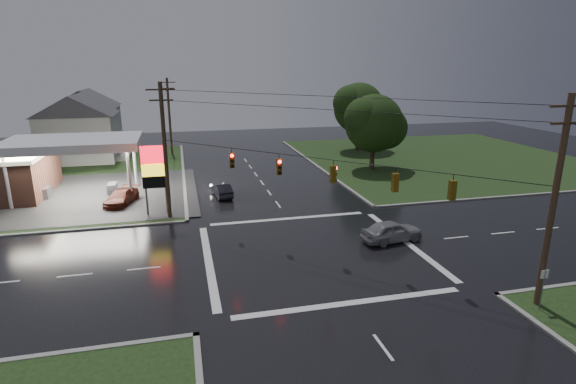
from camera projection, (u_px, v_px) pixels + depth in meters
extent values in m
plane|color=black|center=(313.00, 252.00, 30.48)|extent=(120.00, 120.00, 0.00)
cube|color=black|center=(16.00, 181.00, 48.87)|extent=(36.00, 36.00, 0.08)
cube|color=black|center=(442.00, 158.00, 60.67)|extent=(36.00, 36.00, 0.08)
cube|color=#2D2D2D|center=(57.00, 197.00, 42.74)|extent=(26.00, 18.00, 0.02)
cylinder|color=silver|center=(7.00, 182.00, 38.60)|extent=(0.30, 0.30, 5.00)
cylinder|color=silver|center=(129.00, 176.00, 40.86)|extent=(0.30, 0.30, 5.00)
cylinder|color=silver|center=(28.00, 167.00, 44.20)|extent=(0.30, 0.30, 5.00)
cylinder|color=silver|center=(135.00, 162.00, 46.47)|extent=(0.30, 0.30, 5.00)
cube|color=silver|center=(73.00, 143.00, 41.79)|extent=(12.00, 8.00, 0.80)
cube|color=white|center=(74.00, 147.00, 41.91)|extent=(11.40, 7.40, 0.04)
cube|color=#59595E|center=(45.00, 193.00, 42.39)|extent=(0.80, 1.60, 1.10)
cube|color=#59595E|center=(113.00, 189.00, 43.75)|extent=(0.80, 1.60, 1.10)
cylinder|color=#59595E|center=(145.00, 181.00, 36.91)|extent=(0.16, 0.16, 6.00)
cylinder|color=#59595E|center=(165.00, 180.00, 37.27)|extent=(0.16, 0.16, 6.00)
cube|color=red|center=(153.00, 154.00, 36.49)|extent=(2.00, 0.35, 1.40)
cube|color=yellow|center=(154.00, 170.00, 36.84)|extent=(2.00, 0.35, 1.00)
cube|color=black|center=(155.00, 182.00, 37.12)|extent=(2.00, 0.35, 1.00)
cylinder|color=#382619|center=(165.00, 153.00, 35.70)|extent=(0.32, 0.32, 11.00)
cube|color=#382619|center=(160.00, 90.00, 34.35)|extent=(2.20, 0.12, 0.12)
cube|color=#382619|center=(161.00, 100.00, 34.57)|extent=(1.80, 0.12, 0.12)
cylinder|color=#382619|center=(553.00, 206.00, 22.25)|extent=(0.32, 0.32, 11.00)
cube|color=#382619|center=(570.00, 106.00, 20.91)|extent=(2.20, 0.12, 0.12)
cube|color=#382619|center=(567.00, 123.00, 21.13)|extent=(1.80, 0.12, 0.12)
cylinder|color=#382619|center=(169.00, 117.00, 62.40)|extent=(0.32, 0.32, 10.50)
cube|color=#382619|center=(167.00, 82.00, 61.12)|extent=(2.20, 0.12, 0.12)
cube|color=#382619|center=(167.00, 88.00, 61.34)|extent=(1.80, 0.12, 0.12)
cube|color=#59470C|center=(232.00, 160.00, 32.31)|extent=(0.34, 0.34, 1.10)
cylinder|color=#FF0C07|center=(232.00, 156.00, 32.02)|extent=(0.22, 0.08, 0.22)
cube|color=#59470C|center=(279.00, 167.00, 30.29)|extent=(0.34, 0.34, 1.10)
cylinder|color=#FF0C07|center=(280.00, 162.00, 30.00)|extent=(0.22, 0.08, 0.22)
cube|color=#59470C|center=(333.00, 174.00, 28.28)|extent=(0.34, 0.34, 1.10)
cylinder|color=#FF0C07|center=(336.00, 168.00, 28.22)|extent=(0.08, 0.22, 0.22)
cube|color=#59470C|center=(395.00, 183.00, 26.26)|extent=(0.34, 0.34, 1.10)
cylinder|color=#FF0C07|center=(394.00, 175.00, 26.34)|extent=(0.22, 0.08, 0.22)
cube|color=#59470C|center=(452.00, 190.00, 24.65)|extent=(0.34, 0.34, 1.10)
cylinder|color=#FF0C07|center=(451.00, 183.00, 24.73)|extent=(0.22, 0.08, 0.22)
cube|color=silver|center=(80.00, 138.00, 58.54)|extent=(9.00, 8.00, 6.00)
cube|color=gray|center=(124.00, 156.00, 60.45)|extent=(1.60, 4.80, 0.80)
cube|color=silver|center=(88.00, 126.00, 69.52)|extent=(9.00, 8.00, 6.00)
cube|color=gray|center=(126.00, 142.00, 71.44)|extent=(1.60, 4.80, 0.80)
cylinder|color=black|center=(373.00, 149.00, 53.53)|extent=(0.56, 0.56, 5.04)
sphere|color=black|center=(374.00, 123.00, 52.69)|extent=(6.80, 6.80, 6.80)
sphere|color=black|center=(386.00, 128.00, 53.53)|extent=(5.10, 5.10, 5.10)
sphere|color=black|center=(365.00, 118.00, 51.81)|extent=(4.76, 4.76, 4.76)
cylinder|color=black|center=(358.00, 132.00, 65.34)|extent=(0.56, 0.56, 5.60)
sphere|color=black|center=(359.00, 108.00, 64.41)|extent=(7.20, 7.20, 7.20)
sphere|color=black|center=(369.00, 112.00, 65.29)|extent=(5.40, 5.40, 5.40)
sphere|color=black|center=(351.00, 103.00, 63.49)|extent=(5.04, 5.04, 5.04)
imported|color=black|center=(222.00, 190.00, 43.07)|extent=(1.86, 4.10, 1.30)
imported|color=gray|center=(392.00, 231.00, 32.14)|extent=(4.74, 2.52, 1.54)
imported|color=#5A2014|center=(122.00, 197.00, 40.65)|extent=(3.27, 4.96, 1.34)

